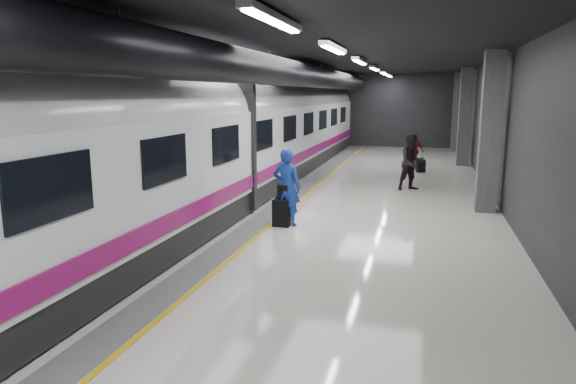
% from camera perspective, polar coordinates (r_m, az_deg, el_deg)
% --- Properties ---
extents(ground, '(40.00, 40.00, 0.00)m').
position_cam_1_polar(ground, '(14.10, 3.11, -2.81)').
color(ground, silver).
rests_on(ground, ground).
extents(platform_hall, '(10.02, 40.02, 4.51)m').
position_cam_1_polar(platform_hall, '(14.69, 2.91, 11.66)').
color(platform_hall, black).
rests_on(platform_hall, ground).
extents(train, '(3.05, 38.00, 4.05)m').
position_cam_1_polar(train, '(14.76, -9.31, 5.82)').
color(train, black).
rests_on(train, ground).
extents(traveler_main, '(0.76, 0.53, 1.99)m').
position_cam_1_polar(traveler_main, '(13.03, -0.15, 0.55)').
color(traveler_main, blue).
rests_on(traveler_main, ground).
extents(suitcase_main, '(0.43, 0.28, 0.70)m').
position_cam_1_polar(suitcase_main, '(13.05, -0.73, -2.34)').
color(suitcase_main, black).
rests_on(suitcase_main, ground).
extents(shoulder_bag, '(0.28, 0.16, 0.37)m').
position_cam_1_polar(shoulder_bag, '(12.97, -0.57, -0.02)').
color(shoulder_bag, black).
rests_on(shoulder_bag, suitcase_main).
extents(traveler_far_a, '(1.19, 1.11, 1.95)m').
position_cam_1_polar(traveler_far_a, '(18.41, 13.61, 3.21)').
color(traveler_far_a, black).
rests_on(traveler_far_a, ground).
extents(traveler_far_b, '(1.02, 0.73, 1.60)m').
position_cam_1_polar(traveler_far_b, '(23.77, 13.76, 4.45)').
color(traveler_far_b, maroon).
rests_on(traveler_far_b, ground).
extents(suitcase_far, '(0.42, 0.36, 0.52)m').
position_cam_1_polar(suitcase_far, '(22.79, 14.53, 2.79)').
color(suitcase_far, black).
rests_on(suitcase_far, ground).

